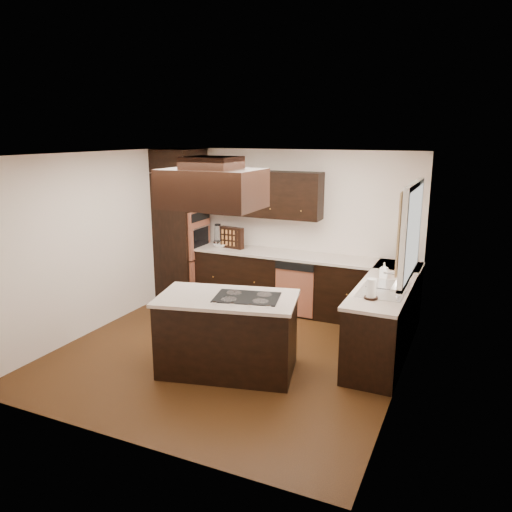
% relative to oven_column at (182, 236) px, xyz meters
% --- Properties ---
extents(floor, '(4.20, 4.20, 0.02)m').
position_rel_oven_column_xyz_m(floor, '(1.78, -1.71, -1.07)').
color(floor, '#563114').
rests_on(floor, ground).
extents(ceiling, '(4.20, 4.20, 0.02)m').
position_rel_oven_column_xyz_m(ceiling, '(1.78, -1.71, 1.45)').
color(ceiling, white).
rests_on(ceiling, ground).
extents(wall_back, '(4.20, 0.02, 2.50)m').
position_rel_oven_column_xyz_m(wall_back, '(1.78, 0.40, 0.19)').
color(wall_back, '#F3E0D0').
rests_on(wall_back, ground).
extents(wall_front, '(4.20, 0.02, 2.50)m').
position_rel_oven_column_xyz_m(wall_front, '(1.78, -3.81, 0.19)').
color(wall_front, '#F3E0D0').
rests_on(wall_front, ground).
extents(wall_left, '(0.02, 4.20, 2.50)m').
position_rel_oven_column_xyz_m(wall_left, '(-0.33, -1.71, 0.19)').
color(wall_left, '#F3E0D0').
rests_on(wall_left, ground).
extents(wall_right, '(0.02, 4.20, 2.50)m').
position_rel_oven_column_xyz_m(wall_right, '(3.88, -1.71, 0.19)').
color(wall_right, '#F3E0D0').
rests_on(wall_right, ground).
extents(oven_column, '(0.65, 0.75, 2.12)m').
position_rel_oven_column_xyz_m(oven_column, '(0.00, 0.00, 0.00)').
color(oven_column, black).
rests_on(oven_column, floor).
extents(wall_oven_face, '(0.05, 0.62, 0.78)m').
position_rel_oven_column_xyz_m(wall_oven_face, '(0.35, 0.00, 0.06)').
color(wall_oven_face, '#B06045').
rests_on(wall_oven_face, oven_column).
extents(base_cabinets_back, '(2.93, 0.60, 0.88)m').
position_rel_oven_column_xyz_m(base_cabinets_back, '(1.81, 0.09, -0.62)').
color(base_cabinets_back, black).
rests_on(base_cabinets_back, floor).
extents(base_cabinets_right, '(0.60, 2.40, 0.88)m').
position_rel_oven_column_xyz_m(base_cabinets_right, '(3.58, -0.80, -0.62)').
color(base_cabinets_right, black).
rests_on(base_cabinets_right, floor).
extents(countertop_back, '(2.93, 0.63, 0.04)m').
position_rel_oven_column_xyz_m(countertop_back, '(1.81, 0.08, -0.16)').
color(countertop_back, beige).
rests_on(countertop_back, base_cabinets_back).
extents(countertop_right, '(0.63, 2.40, 0.04)m').
position_rel_oven_column_xyz_m(countertop_right, '(3.56, -0.80, -0.16)').
color(countertop_right, beige).
rests_on(countertop_right, base_cabinets_right).
extents(upper_cabinets, '(2.00, 0.34, 0.72)m').
position_rel_oven_column_xyz_m(upper_cabinets, '(1.34, 0.23, 0.75)').
color(upper_cabinets, black).
rests_on(upper_cabinets, wall_back).
extents(dishwasher_front, '(0.60, 0.05, 0.72)m').
position_rel_oven_column_xyz_m(dishwasher_front, '(2.10, -0.20, -0.66)').
color(dishwasher_front, '#B06045').
rests_on(dishwasher_front, floor).
extents(window_frame, '(0.06, 1.32, 1.12)m').
position_rel_oven_column_xyz_m(window_frame, '(3.85, -1.16, 0.59)').
color(window_frame, white).
rests_on(window_frame, wall_right).
extents(window_pane, '(0.00, 1.20, 1.00)m').
position_rel_oven_column_xyz_m(window_pane, '(3.87, -1.16, 0.59)').
color(window_pane, white).
rests_on(window_pane, wall_right).
extents(curtain_left, '(0.02, 0.34, 0.90)m').
position_rel_oven_column_xyz_m(curtain_left, '(3.79, -1.57, 0.64)').
color(curtain_left, beige).
rests_on(curtain_left, wall_right).
extents(curtain_right, '(0.02, 0.34, 0.90)m').
position_rel_oven_column_xyz_m(curtain_right, '(3.79, -0.74, 0.64)').
color(curtain_right, beige).
rests_on(curtain_right, wall_right).
extents(sink_rim, '(0.52, 0.84, 0.01)m').
position_rel_oven_column_xyz_m(sink_rim, '(3.58, -1.16, -0.14)').
color(sink_rim, silver).
rests_on(sink_rim, countertop_right).
extents(island, '(1.68, 1.17, 0.88)m').
position_rel_oven_column_xyz_m(island, '(1.99, -2.16, -0.62)').
color(island, black).
rests_on(island, floor).
extents(island_top, '(1.75, 1.23, 0.04)m').
position_rel_oven_column_xyz_m(island_top, '(1.99, -2.16, -0.16)').
color(island_top, beige).
rests_on(island_top, island).
extents(cooktop, '(0.82, 0.64, 0.01)m').
position_rel_oven_column_xyz_m(cooktop, '(2.21, -2.11, -0.13)').
color(cooktop, black).
rests_on(cooktop, island_top).
extents(range_hood, '(1.05, 0.72, 0.42)m').
position_rel_oven_column_xyz_m(range_hood, '(1.88, -2.25, 1.10)').
color(range_hood, black).
rests_on(range_hood, ceiling).
extents(hood_duct, '(0.55, 0.50, 0.13)m').
position_rel_oven_column_xyz_m(hood_duct, '(1.88, -2.25, 1.38)').
color(hood_duct, black).
rests_on(hood_duct, ceiling).
extents(blender_base, '(0.15, 0.15, 0.10)m').
position_rel_oven_column_xyz_m(blender_base, '(0.66, 0.06, -0.09)').
color(blender_base, silver).
rests_on(blender_base, countertop_back).
extents(blender_pitcher, '(0.13, 0.13, 0.26)m').
position_rel_oven_column_xyz_m(blender_pitcher, '(0.66, 0.06, 0.09)').
color(blender_pitcher, silver).
rests_on(blender_pitcher, blender_base).
extents(spice_rack, '(0.42, 0.16, 0.34)m').
position_rel_oven_column_xyz_m(spice_rack, '(0.91, 0.08, 0.03)').
color(spice_rack, black).
rests_on(spice_rack, countertop_back).
extents(mixing_bowl, '(0.31, 0.31, 0.06)m').
position_rel_oven_column_xyz_m(mixing_bowl, '(0.69, 0.08, -0.11)').
color(mixing_bowl, white).
rests_on(mixing_bowl, countertop_back).
extents(soap_bottle, '(0.09, 0.10, 0.20)m').
position_rel_oven_column_xyz_m(soap_bottle, '(3.48, -0.65, -0.04)').
color(soap_bottle, white).
rests_on(soap_bottle, countertop_right).
extents(paper_towel, '(0.13, 0.13, 0.24)m').
position_rel_oven_column_xyz_m(paper_towel, '(3.51, -1.57, -0.02)').
color(paper_towel, white).
rests_on(paper_towel, countertop_right).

